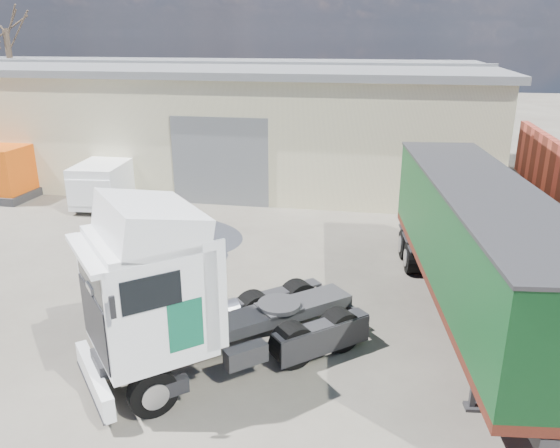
% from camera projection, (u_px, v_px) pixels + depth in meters
% --- Properties ---
extents(ground, '(120.00, 120.00, 0.00)m').
position_uv_depth(ground, '(184.00, 331.00, 12.98)').
color(ground, '#2A2822').
rests_on(ground, ground).
extents(warehouse, '(30.60, 12.60, 5.42)m').
position_uv_depth(warehouse, '(178.00, 117.00, 27.98)').
color(warehouse, beige).
rests_on(warehouse, ground).
extents(bare_tree, '(4.00, 4.00, 9.60)m').
position_uv_depth(bare_tree, '(2.00, 12.00, 32.03)').
color(bare_tree, '#382B21').
rests_on(bare_tree, ground).
extents(tractor_unit, '(5.77, 5.43, 3.92)m').
position_uv_depth(tractor_unit, '(185.00, 301.00, 10.90)').
color(tractor_unit, black).
rests_on(tractor_unit, ground).
extents(box_trailer, '(3.41, 10.62, 3.47)m').
position_uv_depth(box_trailer, '(477.00, 241.00, 12.76)').
color(box_trailer, '#2D2D30').
rests_on(box_trailer, ground).
extents(panel_van, '(2.18, 4.57, 1.81)m').
position_uv_depth(panel_van, '(110.00, 180.00, 22.63)').
color(panel_van, black).
rests_on(panel_van, ground).
extents(gravel_heap, '(6.47, 6.47, 1.05)m').
position_uv_depth(gravel_heap, '(173.00, 222.00, 19.03)').
color(gravel_heap, black).
rests_on(gravel_heap, ground).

